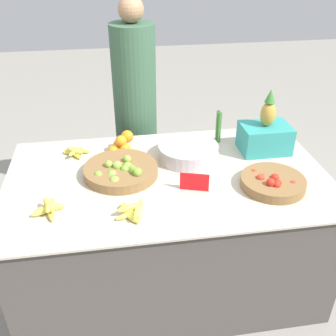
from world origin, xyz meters
TOP-DOWN VIEW (x-y plane):
  - ground_plane at (0.00, 0.00)m, footprint 12.00×12.00m
  - market_table at (0.00, 0.00)m, footprint 1.79×1.06m
  - lime_bowl at (-0.26, 0.04)m, footprint 0.41×0.41m
  - tomato_basket at (0.53, -0.20)m, footprint 0.34×0.34m
  - orange_pile at (-0.24, 0.31)m, footprint 0.17×0.15m
  - metal_bowl at (0.15, 0.18)m, footprint 0.36×0.36m
  - price_sign at (0.11, -0.16)m, footprint 0.15×0.05m
  - produce_crate at (0.63, 0.20)m, footprint 0.29×0.22m
  - veg_bundle at (0.38, 0.37)m, footprint 0.03×0.04m
  - banana_bunch_front_right at (-0.52, 0.33)m, footprint 0.17×0.17m
  - banana_bunch_middle_left at (-0.62, -0.24)m, footprint 0.16×0.16m
  - banana_bunch_middle_right at (-0.23, -0.32)m, footprint 0.15×0.18m
  - vendor_person at (-0.11, 0.79)m, footprint 0.30×0.30m

SIDE VIEW (x-z plane):
  - ground_plane at x=0.00m, z-range 0.00..0.00m
  - market_table at x=0.00m, z-range 0.00..0.77m
  - vendor_person at x=-0.11m, z-range -0.06..1.55m
  - banana_bunch_front_right at x=-0.52m, z-range 0.77..0.82m
  - banana_bunch_middle_right at x=-0.23m, z-range 0.77..0.83m
  - tomato_basket at x=0.53m, z-range 0.76..0.85m
  - banana_bunch_middle_left at x=-0.62m, z-range 0.77..0.83m
  - lime_bowl at x=-0.26m, z-range 0.76..0.85m
  - metal_bowl at x=0.15m, z-range 0.77..0.86m
  - price_sign at x=0.11m, z-range 0.77..0.87m
  - orange_pile at x=-0.24m, z-range 0.77..0.90m
  - veg_bundle at x=0.38m, z-range 0.77..0.98m
  - produce_crate at x=0.63m, z-range 0.68..1.08m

